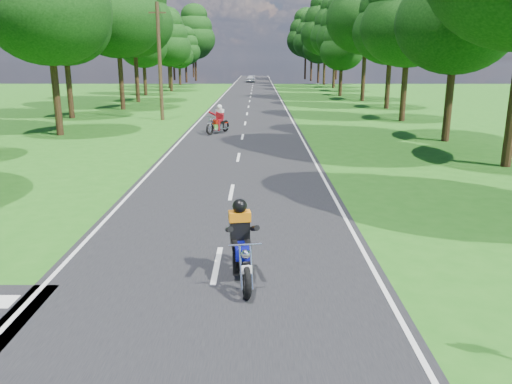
{
  "coord_description": "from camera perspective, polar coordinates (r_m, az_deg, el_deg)",
  "views": [
    {
      "loc": [
        0.88,
        -7.92,
        4.31
      ],
      "look_at": [
        0.83,
        4.0,
        1.1
      ],
      "focal_mm": 35.0,
      "sensor_mm": 36.0,
      "label": 1
    }
  ],
  "objects": [
    {
      "name": "ground",
      "position": [
        9.06,
        -5.52,
        -13.41
      ],
      "size": [
        160.0,
        160.0,
        0.0
      ],
      "primitive_type": "plane",
      "color": "#215F15",
      "rests_on": "ground"
    },
    {
      "name": "main_road",
      "position": [
        58.08,
        -0.64,
        10.82
      ],
      "size": [
        7.0,
        140.0,
        0.02
      ],
      "primitive_type": "cube",
      "color": "black",
      "rests_on": "ground"
    },
    {
      "name": "road_markings",
      "position": [
        56.22,
        -0.81,
        10.69
      ],
      "size": [
        7.4,
        140.0,
        0.01
      ],
      "color": "silver",
      "rests_on": "main_road"
    },
    {
      "name": "treeline",
      "position": [
        68.1,
        0.74,
        18.38
      ],
      "size": [
        40.0,
        115.35,
        14.78
      ],
      "color": "black",
      "rests_on": "ground"
    },
    {
      "name": "telegraph_pole",
      "position": [
        36.57,
        -10.95,
        14.43
      ],
      "size": [
        1.2,
        0.26,
        8.0
      ],
      "color": "#382616",
      "rests_on": "ground"
    },
    {
      "name": "rider_near_blue",
      "position": [
        9.84,
        -1.71,
        -5.64
      ],
      "size": [
        0.92,
        2.02,
        1.62
      ],
      "primitive_type": null,
      "rotation": [
        0.0,
        0.0,
        0.15
      ],
      "color": "#0D1198",
      "rests_on": "main_road"
    },
    {
      "name": "rider_far_red",
      "position": [
        29.59,
        -4.4,
        8.31
      ],
      "size": [
        1.55,
        2.07,
        1.67
      ],
      "primitive_type": null,
      "rotation": [
        0.0,
        0.0,
        -0.5
      ],
      "color": "#B61D0E",
      "rests_on": "main_road"
    },
    {
      "name": "distant_car",
      "position": [
        93.4,
        -0.62,
        12.83
      ],
      "size": [
        1.79,
        3.94,
        1.31
      ],
      "primitive_type": "imported",
      "rotation": [
        0.0,
        0.0,
        -0.06
      ],
      "color": "silver",
      "rests_on": "main_road"
    }
  ]
}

